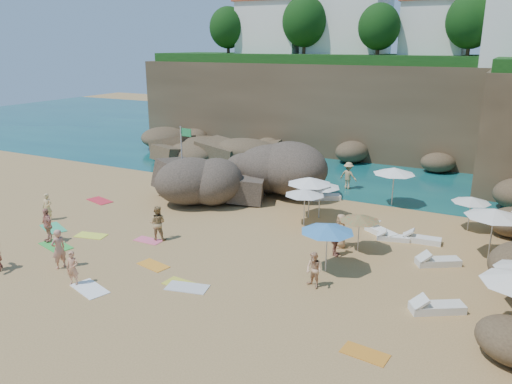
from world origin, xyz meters
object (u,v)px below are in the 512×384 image
at_px(person_stand_2, 348,176).
at_px(person_stand_5, 232,173).
at_px(parasol_1, 310,181).
at_px(person_stand_0, 47,207).
at_px(lounger_0, 325,197).
at_px(person_stand_6, 59,249).
at_px(parasol_2, 394,171).
at_px(flag_pole, 183,151).
at_px(parasol_0, 320,184).
at_px(person_stand_4, 341,231).
at_px(rock_outcrop, 223,194).
at_px(person_stand_1, 157,223).
at_px(person_stand_3, 336,239).

distance_m(person_stand_2, person_stand_5, 8.15).
height_order(parasol_1, person_stand_2, parasol_1).
height_order(person_stand_0, person_stand_2, person_stand_2).
xyz_separation_m(lounger_0, person_stand_6, (-7.04, -15.24, 0.76)).
bearing_deg(person_stand_5, parasol_2, -29.89).
height_order(flag_pole, parasol_0, flag_pole).
xyz_separation_m(person_stand_2, person_stand_6, (-7.60, -18.33, -0.03)).
bearing_deg(parasol_2, person_stand_5, -177.25).
xyz_separation_m(parasol_0, person_stand_6, (-7.95, -11.73, -1.10)).
relative_size(flag_pole, parasol_1, 1.78).
xyz_separation_m(lounger_0, person_stand_4, (3.37, -7.10, 0.70)).
height_order(flag_pole, parasol_1, flag_pole).
distance_m(person_stand_5, person_stand_6, 15.47).
relative_size(rock_outcrop, parasol_1, 3.39).
height_order(parasol_1, person_stand_4, parasol_1).
distance_m(person_stand_1, person_stand_5, 10.90).
height_order(flag_pole, person_stand_4, flag_pole).
xyz_separation_m(person_stand_3, person_stand_6, (-10.53, -7.04, 0.11)).
distance_m(rock_outcrop, parasol_2, 11.18).
bearing_deg(parasol_2, flag_pole, -163.68).
bearing_deg(person_stand_6, parasol_1, 157.56).
bearing_deg(person_stand_4, person_stand_3, -31.40).
bearing_deg(flag_pole, rock_outcrop, 22.65).
relative_size(rock_outcrop, parasol_2, 3.37).
distance_m(parasol_0, person_stand_6, 14.21).
bearing_deg(parasol_0, lounger_0, 104.52).
relative_size(person_stand_0, person_stand_5, 0.87).
xyz_separation_m(person_stand_0, person_stand_4, (16.05, 3.93, 0.07)).
height_order(flag_pole, person_stand_5, flag_pole).
bearing_deg(parasol_1, person_stand_4, -48.12).
relative_size(parasol_0, person_stand_4, 1.36).
bearing_deg(person_stand_3, person_stand_4, 7.23).
bearing_deg(lounger_0, person_stand_5, 146.78).
bearing_deg(person_stand_2, person_stand_4, 116.04).
bearing_deg(flag_pole, person_stand_2, 33.02).
relative_size(person_stand_2, person_stand_5, 1.05).
relative_size(parasol_0, person_stand_3, 1.44).
relative_size(rock_outcrop, person_stand_6, 4.71).
relative_size(parasol_1, person_stand_5, 1.41).
bearing_deg(rock_outcrop, person_stand_3, -31.77).
xyz_separation_m(parasol_2, lounger_0, (-4.13, -0.77, -2.07)).
bearing_deg(person_stand_1, person_stand_6, 48.65).
distance_m(person_stand_0, person_stand_3, 16.42).
relative_size(rock_outcrop, flag_pole, 1.91).
xyz_separation_m(person_stand_0, person_stand_1, (7.44, 0.51, 0.13)).
relative_size(parasol_2, person_stand_6, 1.40).
relative_size(person_stand_1, person_stand_3, 1.13).
distance_m(flag_pole, lounger_0, 9.75).
height_order(rock_outcrop, parasol_0, parasol_0).
relative_size(person_stand_2, person_stand_3, 1.18).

